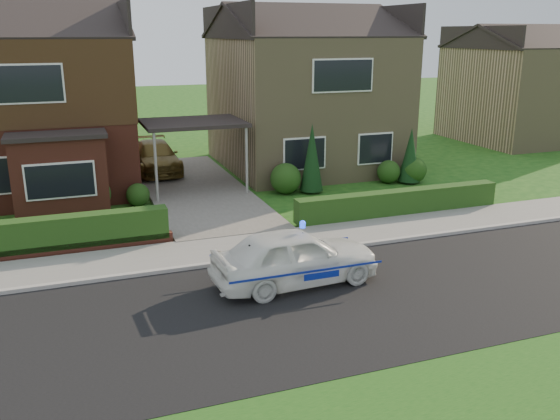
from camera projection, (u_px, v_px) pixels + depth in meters
name	position (u px, v px, depth m)	size (l,w,h in m)	color
ground	(299.00, 307.00, 13.54)	(120.00, 120.00, 0.00)	#164813
road	(299.00, 307.00, 13.54)	(60.00, 6.00, 0.02)	black
kerb	(258.00, 258.00, 16.27)	(60.00, 0.16, 0.12)	#9E9993
sidewalk	(247.00, 246.00, 17.21)	(60.00, 2.00, 0.10)	slate
driveway	(196.00, 189.00, 23.42)	(3.80, 12.00, 0.12)	#666059
house_left	(30.00, 91.00, 23.05)	(7.50, 9.53, 7.25)	brown
house_right	(304.00, 86.00, 26.98)	(7.50, 8.06, 7.25)	#917E59
carport_link	(193.00, 124.00, 22.63)	(3.80, 3.00, 2.77)	black
dwarf_wall	(33.00, 253.00, 16.35)	(7.70, 0.25, 0.36)	brown
hedge_left	(34.00, 257.00, 16.54)	(7.50, 0.55, 0.90)	#183210
hedge_right	(398.00, 216.00, 20.26)	(7.50, 0.55, 0.80)	#183210
shrub_left_mid	(91.00, 194.00, 20.40)	(1.32, 1.32, 1.32)	#183210
shrub_left_near	(138.00, 195.00, 21.27)	(0.84, 0.84, 0.84)	#183210
shrub_right_near	(286.00, 179.00, 22.87)	(1.20, 1.20, 1.20)	#183210
shrub_right_mid	(389.00, 172.00, 24.51)	(0.96, 0.96, 0.96)	#183210
shrub_right_far	(414.00, 170.00, 24.55)	(1.08, 1.08, 1.08)	#183210
conifer_a	(312.00, 160.00, 22.82)	(0.90, 0.90, 2.60)	black
conifer_b	(410.00, 157.00, 24.33)	(0.90, 0.90, 2.20)	black
neighbour_right	(520.00, 95.00, 33.76)	(6.50, 7.00, 5.20)	#917E59
police_car	(295.00, 257.00, 14.58)	(3.83, 4.25, 1.58)	white
driveway_car	(156.00, 157.00, 26.03)	(1.81, 4.45, 1.29)	brown
potted_plant_b	(73.00, 227.00, 17.99)	(0.37, 0.30, 0.67)	gray
potted_plant_c	(45.00, 234.00, 17.27)	(0.41, 0.41, 0.74)	gray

